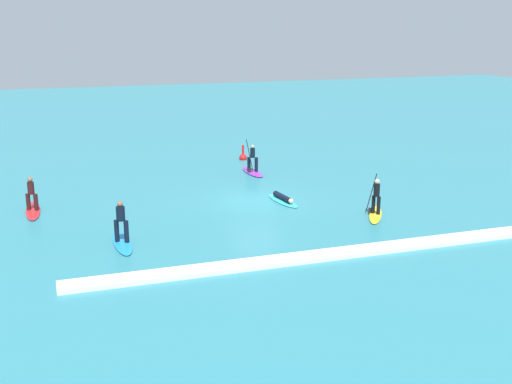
% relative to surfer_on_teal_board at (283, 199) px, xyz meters
% --- Properties ---
extents(ground_plane, '(120.00, 120.00, 0.00)m').
position_rel_surfer_on_teal_board_xyz_m(ground_plane, '(-1.30, 0.42, -0.12)').
color(ground_plane, teal).
rests_on(ground_plane, ground).
extents(surfer_on_teal_board, '(1.09, 2.83, 0.37)m').
position_rel_surfer_on_teal_board_xyz_m(surfer_on_teal_board, '(0.00, 0.00, 0.00)').
color(surfer_on_teal_board, '#33C6CC').
rests_on(surfer_on_teal_board, ground_plane).
extents(surfer_on_yellow_board, '(1.98, 2.80, 1.99)m').
position_rel_surfer_on_teal_board_xyz_m(surfer_on_yellow_board, '(3.25, -3.58, 0.28)').
color(surfer_on_yellow_board, yellow).
rests_on(surfer_on_yellow_board, ground_plane).
extents(surfer_on_blue_board, '(0.72, 3.14, 1.82)m').
position_rel_surfer_on_teal_board_xyz_m(surfer_on_blue_board, '(-8.44, -3.75, 0.34)').
color(surfer_on_blue_board, '#1E8CD1').
rests_on(surfer_on_blue_board, ground_plane).
extents(surfer_on_purple_board, '(0.90, 2.78, 2.09)m').
position_rel_surfer_on_teal_board_xyz_m(surfer_on_purple_board, '(0.45, 6.34, 0.21)').
color(surfer_on_purple_board, purple).
rests_on(surfer_on_purple_board, ground_plane).
extents(surfer_on_red_board, '(0.67, 3.28, 1.70)m').
position_rel_surfer_on_teal_board_xyz_m(surfer_on_red_board, '(-11.94, 2.14, 0.25)').
color(surfer_on_red_board, red).
rests_on(surfer_on_red_board, ground_plane).
extents(marker_buoy, '(0.51, 0.51, 1.10)m').
position_rel_surfer_on_teal_board_xyz_m(marker_buoy, '(1.01, 10.07, 0.05)').
color(marker_buoy, red).
rests_on(marker_buoy, ground_plane).
extents(wave_crest, '(19.64, 0.90, 0.18)m').
position_rel_surfer_on_teal_board_xyz_m(wave_crest, '(-1.30, -7.76, -0.03)').
color(wave_crest, white).
rests_on(wave_crest, ground_plane).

